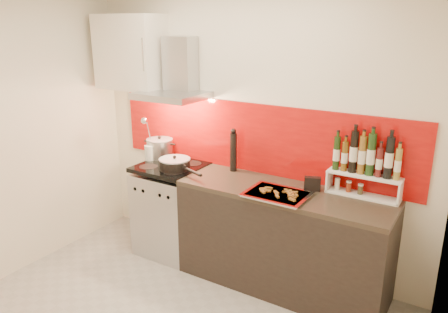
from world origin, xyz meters
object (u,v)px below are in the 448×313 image
Objects in this scene: saute_pan at (175,164)px; pepper_mill at (233,151)px; baking_tray at (278,194)px; counter at (282,239)px; range_stove at (172,210)px; stock_pot at (160,148)px.

pepper_mill is at bearing 30.55° from saute_pan.
baking_tray is (0.62, -0.35, -0.18)m from pepper_mill.
pepper_mill is (0.47, 0.28, 0.13)m from saute_pan.
pepper_mill is 0.81× the size of baking_tray.
saute_pan reaches higher than counter.
range_stove is 0.51× the size of counter.
stock_pot reaches higher than saute_pan.
counter is 3.27× the size of saute_pan.
saute_pan is 1.10× the size of baking_tray.
range_stove is 1.30m from baking_tray.
counter is at bearing -5.64° from stock_pot.
saute_pan is (-1.08, -0.08, 0.51)m from counter.
baking_tray is at bearing -6.72° from range_stove.
stock_pot is at bearing 149.19° from range_stove.
pepper_mill is (0.83, 0.06, 0.09)m from stock_pot.
range_stove is 1.20m from counter.
range_stove is at bearing -30.81° from stock_pot.
saute_pan is 0.56m from pepper_mill.
counter is 0.91m from pepper_mill.
pepper_mill reaches higher than baking_tray.
range_stove is at bearing -160.68° from pepper_mill.
stock_pot is at bearing 168.71° from baking_tray.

